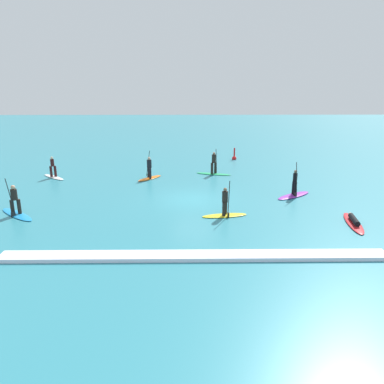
{
  "coord_description": "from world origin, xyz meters",
  "views": [
    {
      "loc": [
        -0.28,
        -23.25,
        7.52
      ],
      "look_at": [
        0.0,
        0.0,
        0.5
      ],
      "focal_mm": 35.13,
      "sensor_mm": 36.0,
      "label": 1
    }
  ],
  "objects_px": {
    "surfer_on_yellow_board": "(225,208)",
    "surfer_on_white_board": "(53,172)",
    "surfer_on_blue_board": "(16,207)",
    "surfer_on_orange_board": "(149,172)",
    "surfer_on_purple_board": "(294,191)",
    "surfer_on_red_board": "(354,222)",
    "surfer_on_green_board": "(214,168)",
    "marker_buoy": "(234,157)"
  },
  "relations": [
    {
      "from": "surfer_on_orange_board",
      "to": "surfer_on_blue_board",
      "type": "xyz_separation_m",
      "value": [
        -6.87,
        -8.18,
        -0.05
      ]
    },
    {
      "from": "surfer_on_purple_board",
      "to": "marker_buoy",
      "type": "xyz_separation_m",
      "value": [
        -2.56,
        11.94,
        -0.14
      ]
    },
    {
      "from": "surfer_on_red_board",
      "to": "surfer_on_blue_board",
      "type": "xyz_separation_m",
      "value": [
        -18.82,
        1.58,
        0.36
      ]
    },
    {
      "from": "surfer_on_yellow_board",
      "to": "surfer_on_green_board",
      "type": "bearing_deg",
      "value": 80.23
    },
    {
      "from": "surfer_on_white_board",
      "to": "surfer_on_blue_board",
      "type": "bearing_deg",
      "value": 136.97
    },
    {
      "from": "surfer_on_yellow_board",
      "to": "surfer_on_white_board",
      "type": "distance_m",
      "value": 15.55
    },
    {
      "from": "surfer_on_yellow_board",
      "to": "surfer_on_white_board",
      "type": "height_order",
      "value": "surfer_on_yellow_board"
    },
    {
      "from": "surfer_on_purple_board",
      "to": "surfer_on_red_board",
      "type": "relative_size",
      "value": 0.86
    },
    {
      "from": "marker_buoy",
      "to": "surfer_on_purple_board",
      "type": "bearing_deg",
      "value": -77.91
    },
    {
      "from": "surfer_on_orange_board",
      "to": "marker_buoy",
      "type": "distance_m",
      "value": 10.43
    },
    {
      "from": "surfer_on_purple_board",
      "to": "marker_buoy",
      "type": "distance_m",
      "value": 12.21
    },
    {
      "from": "surfer_on_purple_board",
      "to": "surfer_on_green_board",
      "type": "bearing_deg",
      "value": -86.7
    },
    {
      "from": "surfer_on_orange_board",
      "to": "surfer_on_green_board",
      "type": "xyz_separation_m",
      "value": [
        5.13,
        1.32,
        0.0
      ]
    },
    {
      "from": "surfer_on_purple_board",
      "to": "surfer_on_blue_board",
      "type": "distance_m",
      "value": 17.3
    },
    {
      "from": "surfer_on_purple_board",
      "to": "surfer_on_blue_board",
      "type": "height_order",
      "value": "surfer_on_purple_board"
    },
    {
      "from": "surfer_on_purple_board",
      "to": "surfer_on_green_board",
      "type": "relative_size",
      "value": 0.97
    },
    {
      "from": "surfer_on_white_board",
      "to": "surfer_on_green_board",
      "type": "bearing_deg",
      "value": -134.21
    },
    {
      "from": "surfer_on_orange_board",
      "to": "surfer_on_red_board",
      "type": "distance_m",
      "value": 15.44
    },
    {
      "from": "surfer_on_yellow_board",
      "to": "surfer_on_blue_board",
      "type": "xyz_separation_m",
      "value": [
        -11.96,
        0.3,
        0.02
      ]
    },
    {
      "from": "surfer_on_white_board",
      "to": "surfer_on_orange_board",
      "type": "bearing_deg",
      "value": -141.36
    },
    {
      "from": "surfer_on_white_board",
      "to": "marker_buoy",
      "type": "distance_m",
      "value": 16.64
    },
    {
      "from": "surfer_on_yellow_board",
      "to": "surfer_on_blue_board",
      "type": "relative_size",
      "value": 0.92
    },
    {
      "from": "surfer_on_purple_board",
      "to": "surfer_on_white_board",
      "type": "relative_size",
      "value": 1.2
    },
    {
      "from": "surfer_on_red_board",
      "to": "surfer_on_blue_board",
      "type": "bearing_deg",
      "value": 94.04
    },
    {
      "from": "surfer_on_purple_board",
      "to": "surfer_on_yellow_board",
      "type": "bearing_deg",
      "value": 0.94
    },
    {
      "from": "surfer_on_purple_board",
      "to": "surfer_on_orange_board",
      "type": "bearing_deg",
      "value": -61.13
    },
    {
      "from": "surfer_on_yellow_board",
      "to": "surfer_on_white_board",
      "type": "relative_size",
      "value": 1.12
    },
    {
      "from": "surfer_on_red_board",
      "to": "surfer_on_white_board",
      "type": "relative_size",
      "value": 1.38
    },
    {
      "from": "surfer_on_green_board",
      "to": "surfer_on_yellow_board",
      "type": "bearing_deg",
      "value": -73.27
    },
    {
      "from": "surfer_on_orange_board",
      "to": "surfer_on_purple_board",
      "type": "bearing_deg",
      "value": -75.68
    },
    {
      "from": "surfer_on_yellow_board",
      "to": "surfer_on_green_board",
      "type": "height_order",
      "value": "surfer_on_yellow_board"
    },
    {
      "from": "surfer_on_yellow_board",
      "to": "surfer_on_blue_board",
      "type": "bearing_deg",
      "value": 168.99
    },
    {
      "from": "surfer_on_green_board",
      "to": "surfer_on_blue_board",
      "type": "bearing_deg",
      "value": -124.68
    },
    {
      "from": "surfer_on_orange_board",
      "to": "marker_buoy",
      "type": "height_order",
      "value": "surfer_on_orange_board"
    },
    {
      "from": "surfer_on_yellow_board",
      "to": "marker_buoy",
      "type": "height_order",
      "value": "surfer_on_yellow_board"
    },
    {
      "from": "surfer_on_purple_board",
      "to": "surfer_on_yellow_board",
      "type": "distance_m",
      "value": 6.24
    },
    {
      "from": "surfer_on_orange_board",
      "to": "surfer_on_blue_board",
      "type": "bearing_deg",
      "value": 179.43
    },
    {
      "from": "surfer_on_purple_board",
      "to": "surfer_on_white_board",
      "type": "height_order",
      "value": "surfer_on_purple_board"
    },
    {
      "from": "surfer_on_orange_board",
      "to": "surfer_on_white_board",
      "type": "relative_size",
      "value": 0.96
    },
    {
      "from": "surfer_on_blue_board",
      "to": "surfer_on_orange_board",
      "type": "bearing_deg",
      "value": 90.97
    },
    {
      "from": "surfer_on_blue_board",
      "to": "surfer_on_white_board",
      "type": "distance_m",
      "value": 8.63
    },
    {
      "from": "surfer_on_blue_board",
      "to": "surfer_on_green_board",
      "type": "height_order",
      "value": "surfer_on_blue_board"
    }
  ]
}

